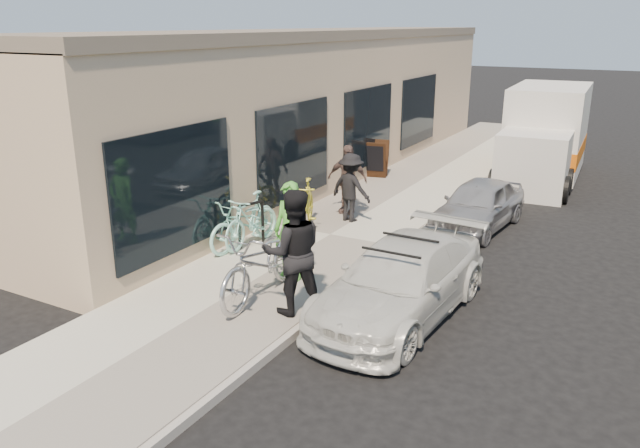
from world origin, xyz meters
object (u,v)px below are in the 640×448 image
at_px(man_standing, 293,252).
at_px(cruiser_bike_b, 245,222).
at_px(moving_truck, 544,139).
at_px(sedan_white, 401,281).
at_px(bystander_b, 347,179).
at_px(tandem_bike, 263,262).
at_px(bystander_a, 351,188).
at_px(woman_rider, 290,231).
at_px(cruiser_bike_a, 250,220).
at_px(bike_rack, 251,219).
at_px(cruiser_bike_c, 306,205).
at_px(sandwich_board, 376,159).
at_px(sedan_silver, 478,205).

distance_m(man_standing, cruiser_bike_b, 3.16).
bearing_deg(moving_truck, sedan_white, -94.24).
height_order(man_standing, bystander_b, man_standing).
bearing_deg(tandem_bike, bystander_a, 94.83).
distance_m(woman_rider, cruiser_bike_a, 1.98).
distance_m(bike_rack, moving_truck, 10.13).
height_order(bike_rack, tandem_bike, tandem_bike).
relative_size(man_standing, bystander_b, 1.21).
height_order(moving_truck, tandem_bike, moving_truck).
xyz_separation_m(cruiser_bike_c, bystander_a, (0.60, 0.95, 0.25)).
height_order(cruiser_bike_b, bystander_a, bystander_a).
distance_m(tandem_bike, woman_rider, 0.93).
height_order(sandwich_board, woman_rider, woman_rider).
xyz_separation_m(cruiser_bike_b, bystander_a, (1.05, 2.56, 0.26)).
xyz_separation_m(woman_rider, bystander_b, (-0.94, 4.02, -0.06)).
relative_size(man_standing, bystander_a, 1.27).
relative_size(sedan_white, cruiser_bike_b, 2.17).
bearing_deg(cruiser_bike_b, sandwich_board, 98.11).
bearing_deg(sandwich_board, tandem_bike, -89.67).
xyz_separation_m(woman_rider, cruiser_bike_c, (-1.19, 2.55, -0.34)).
bearing_deg(bike_rack, cruiser_bike_a, 157.52).
bearing_deg(cruiser_bike_a, bike_rack, -24.54).
distance_m(tandem_bike, cruiser_bike_c, 3.65).
xyz_separation_m(tandem_bike, man_standing, (0.71, -0.21, 0.36)).
distance_m(cruiser_bike_c, bystander_a, 1.15).
bearing_deg(cruiser_bike_c, bystander_b, 59.74).
height_order(tandem_bike, bystander_a, bystander_a).
bearing_deg(tandem_bike, sandwich_board, 99.11).
relative_size(sandwich_board, sedan_white, 0.25).
relative_size(sedan_silver, woman_rider, 1.88).
bearing_deg(moving_truck, tandem_bike, -104.54).
bearing_deg(sedan_white, bystander_a, 130.28).
xyz_separation_m(bike_rack, tandem_bike, (1.61, -1.97, 0.08)).
bearing_deg(moving_truck, sandwich_board, -148.59).
height_order(sedan_silver, tandem_bike, tandem_bike).
relative_size(bike_rack, tandem_bike, 0.38).
height_order(tandem_bike, cruiser_bike_c, tandem_bike).
distance_m(sandwich_board, bystander_a, 4.28).
relative_size(sandwich_board, sedan_silver, 0.32).
height_order(bike_rack, woman_rider, woman_rider).
bearing_deg(cruiser_bike_b, sedan_silver, 53.58).
xyz_separation_m(sandwich_board, sedan_white, (3.91, -7.75, -0.09)).
bearing_deg(bystander_a, sedan_silver, -142.65).
height_order(sedan_silver, cruiser_bike_b, cruiser_bike_b).
distance_m(tandem_bike, bystander_b, 5.01).
xyz_separation_m(sedan_silver, woman_rider, (-1.95, -4.78, 0.46)).
bearing_deg(bike_rack, bystander_a, 67.47).
xyz_separation_m(sedan_silver, tandem_bike, (-1.93, -5.67, 0.21)).
height_order(sandwich_board, tandem_bike, tandem_bike).
distance_m(sedan_silver, bystander_a, 2.86).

